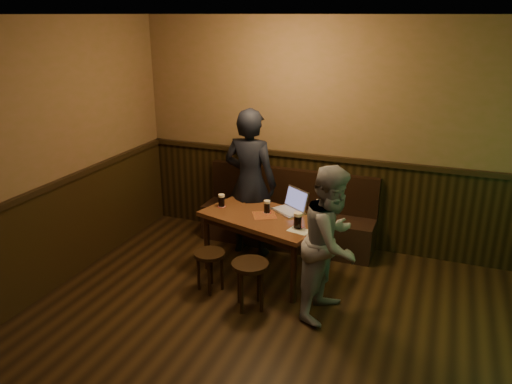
{
  "coord_description": "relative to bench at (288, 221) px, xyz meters",
  "views": [
    {
      "loc": [
        1.28,
        -2.87,
        2.81
      ],
      "look_at": [
        -0.53,
        1.78,
        1.01
      ],
      "focal_mm": 35.0,
      "sensor_mm": 36.0,
      "label": 1
    }
  ],
  "objects": [
    {
      "name": "person_suit",
      "position": [
        -0.35,
        -0.41,
        0.59
      ],
      "size": [
        0.68,
        0.46,
        1.8
      ],
      "primitive_type": "imported",
      "rotation": [
        0.0,
        0.0,
        3.1
      ],
      "color": "black",
      "rests_on": "ground"
    },
    {
      "name": "stool_right",
      "position": [
        0.11,
        -1.57,
        0.09
      ],
      "size": [
        0.45,
        0.45,
        0.5
      ],
      "rotation": [
        0.0,
        0.0,
        -0.26
      ],
      "color": "black",
      "rests_on": "ground"
    },
    {
      "name": "laptop",
      "position": [
        0.24,
        -0.63,
        0.47
      ],
      "size": [
        0.45,
        0.43,
        0.25
      ],
      "rotation": [
        0.0,
        0.0,
        -0.6
      ],
      "color": "silver",
      "rests_on": "pub_table"
    },
    {
      "name": "person_grey",
      "position": [
        0.86,
        -1.36,
        0.45
      ],
      "size": [
        0.69,
        0.82,
        1.51
      ],
      "primitive_type": "imported",
      "rotation": [
        0.0,
        0.0,
        1.4
      ],
      "color": "gray",
      "rests_on": "ground"
    },
    {
      "name": "stool_left",
      "position": [
        -0.41,
        -1.41,
        0.04
      ],
      "size": [
        0.42,
        0.42,
        0.44
      ],
      "rotation": [
        0.0,
        0.0,
        0.37
      ],
      "color": "black",
      "rests_on": "ground"
    },
    {
      "name": "pint_right",
      "position": [
        0.44,
        -1.07,
        0.49
      ],
      "size": [
        0.11,
        0.11,
        0.17
      ],
      "color": "#AC1525",
      "rests_on": "pub_table"
    },
    {
      "name": "pub_table",
      "position": [
        0.0,
        -0.86,
        0.31
      ],
      "size": [
        1.5,
        1.1,
        0.72
      ],
      "rotation": [
        0.0,
        0.0,
        -0.28
      ],
      "color": "#562818",
      "rests_on": "ground"
    },
    {
      "name": "bench",
      "position": [
        0.0,
        0.0,
        0.0
      ],
      "size": [
        2.2,
        0.5,
        0.95
      ],
      "color": "black",
      "rests_on": "ground"
    },
    {
      "name": "pint_left",
      "position": [
        -0.55,
        -0.79,
        0.48
      ],
      "size": [
        0.1,
        0.1,
        0.15
      ],
      "color": "#AC1525",
      "rests_on": "pub_table"
    },
    {
      "name": "room",
      "position": [
        0.47,
        -2.53,
        0.89
      ],
      "size": [
        5.04,
        6.04,
        2.84
      ],
      "color": "black",
      "rests_on": "ground"
    },
    {
      "name": "pint_mid",
      "position": [
        0.0,
        -0.78,
        0.48
      ],
      "size": [
        0.09,
        0.09,
        0.15
      ],
      "color": "#AC1525",
      "rests_on": "pub_table"
    },
    {
      "name": "menu",
      "position": [
        0.47,
        -1.12,
        0.41
      ],
      "size": [
        0.25,
        0.2,
        0.0
      ],
      "primitive_type": "cube",
      "rotation": [
        0.0,
        0.0,
        -0.23
      ],
      "color": "silver",
      "rests_on": "pub_table"
    }
  ]
}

